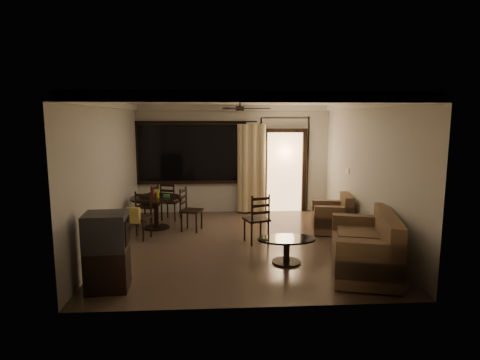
{
  "coord_description": "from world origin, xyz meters",
  "views": [
    {
      "loc": [
        -0.47,
        -7.69,
        2.47
      ],
      "look_at": [
        0.01,
        0.2,
        1.25
      ],
      "focal_mm": 30.0,
      "sensor_mm": 36.0,
      "label": 1
    }
  ],
  "objects": [
    {
      "name": "sofa",
      "position": [
        1.96,
        -1.63,
        0.38
      ],
      "size": [
        1.37,
        1.96,
        0.95
      ],
      "rotation": [
        0.0,
        0.0,
        -0.26
      ],
      "color": "#4E3224",
      "rests_on": "ground"
    },
    {
      "name": "room_shell",
      "position": [
        0.59,
        1.77,
        1.83
      ],
      "size": [
        5.5,
        6.7,
        5.5
      ],
      "color": "beige",
      "rests_on": "ground"
    },
    {
      "name": "dining_chair_west",
      "position": [
        -2.04,
        1.5,
        0.28
      ],
      "size": [
        0.53,
        0.53,
        0.95
      ],
      "rotation": [
        0.0,
        0.0,
        -1.88
      ],
      "color": "black",
      "rests_on": "ground"
    },
    {
      "name": "dining_chair_north",
      "position": [
        -1.58,
        1.99,
        0.28
      ],
      "size": [
        0.53,
        0.53,
        0.95
      ],
      "rotation": [
        0.0,
        0.0,
        2.83
      ],
      "color": "black",
      "rests_on": "ground"
    },
    {
      "name": "dining_chair_east",
      "position": [
        -1.02,
        0.98,
        0.28
      ],
      "size": [
        0.53,
        0.53,
        0.95
      ],
      "rotation": [
        0.0,
        0.0,
        1.26
      ],
      "color": "black",
      "rests_on": "ground"
    },
    {
      "name": "armchair",
      "position": [
        2.1,
        0.68,
        0.34
      ],
      "size": [
        0.93,
        0.93,
        0.82
      ],
      "rotation": [
        0.0,
        0.0,
        -0.17
      ],
      "color": "#4E3224",
      "rests_on": "ground"
    },
    {
      "name": "tv_cabinet",
      "position": [
        -2.05,
        -2.03,
        0.57
      ],
      "size": [
        0.64,
        0.58,
        1.13
      ],
      "rotation": [
        0.0,
        0.0,
        0.07
      ],
      "color": "black",
      "rests_on": "ground"
    },
    {
      "name": "coffee_table",
      "position": [
        0.73,
        -1.14,
        0.29
      ],
      "size": [
        1.0,
        0.6,
        0.44
      ],
      "rotation": [
        0.0,
        0.0,
        -0.03
      ],
      "color": "black",
      "rests_on": "ground"
    },
    {
      "name": "dining_table",
      "position": [
        -1.82,
        1.24,
        0.56
      ],
      "size": [
        1.14,
        1.14,
        0.93
      ],
      "rotation": [
        0.0,
        0.0,
        -0.31
      ],
      "color": "black",
      "rests_on": "ground"
    },
    {
      "name": "ground",
      "position": [
        0.0,
        0.0,
        0.0
      ],
      "size": [
        5.5,
        5.5,
        0.0
      ],
      "primitive_type": "plane",
      "color": "#7F6651",
      "rests_on": "ground"
    },
    {
      "name": "dining_chair_south",
      "position": [
        -2.05,
        0.42,
        0.31
      ],
      "size": [
        0.53,
        0.56,
        0.95
      ],
      "rotation": [
        0.0,
        0.0,
        -0.31
      ],
      "color": "black",
      "rests_on": "ground"
    },
    {
      "name": "side_chair",
      "position": [
        0.33,
        0.03,
        0.3
      ],
      "size": [
        0.56,
        0.56,
        1.0
      ],
      "rotation": [
        0.0,
        0.0,
        3.46
      ],
      "color": "black",
      "rests_on": "ground"
    }
  ]
}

